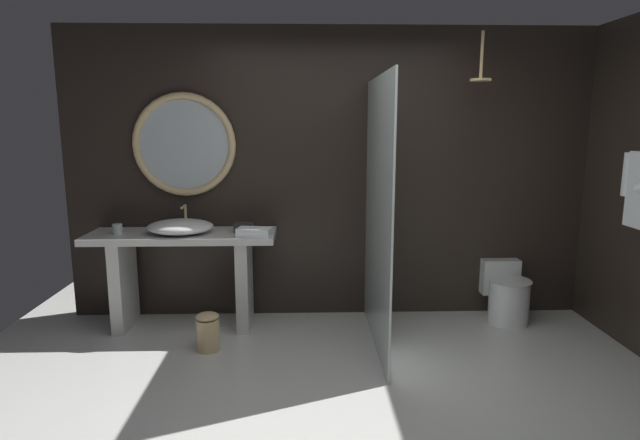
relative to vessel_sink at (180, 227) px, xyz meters
The scene contains 12 objects.
ground_plane 2.21m from the vessel_sink, 49.21° to the right, with size 5.76×5.76×0.00m, color silver.
back_wall_panel 1.43m from the vessel_sink, 15.81° to the left, with size 4.80×0.10×2.60m, color black.
vanity_counter 0.34m from the vessel_sink, 88.28° to the left, with size 1.59×0.53×0.84m.
vessel_sink is the anchor object (origin of this frame).
tumbler_cup 0.53m from the vessel_sink, behind, with size 0.08×0.08×0.09m, color silver.
tissue_box 0.53m from the vessel_sink, ahead, with size 0.15×0.12×0.08m, color #282D28.
round_wall_mirror 0.73m from the vessel_sink, 89.78° to the left, with size 0.90×0.06×0.90m.
shower_glass_panel 1.68m from the vessel_sink, 13.07° to the right, with size 0.02×1.40×2.12m, color silver.
rain_shower_head 2.81m from the vessel_sink, ahead, with size 0.17×0.17×0.40m.
toilet 2.95m from the vessel_sink, ahead, with size 0.37×0.54×0.52m.
waste_bin 0.93m from the vessel_sink, 58.75° to the right, with size 0.18×0.18×0.31m.
folded_hand_towel 0.65m from the vessel_sink, 11.43° to the right, with size 0.28×0.16×0.07m, color white.
Camera 1 is at (-0.26, -2.85, 1.77)m, focal length 29.35 mm.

